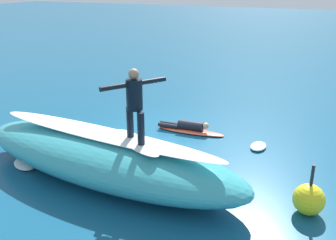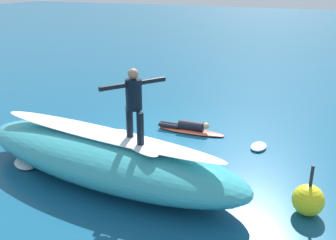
{
  "view_description": "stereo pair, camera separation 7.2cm",
  "coord_description": "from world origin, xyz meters",
  "px_view_note": "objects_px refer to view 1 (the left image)",
  "views": [
    {
      "loc": [
        -5.1,
        10.11,
        4.78
      ],
      "look_at": [
        -1.0,
        1.13,
        1.1
      ],
      "focal_mm": 40.59,
      "sensor_mm": 36.0,
      "label": 1
    },
    {
      "loc": [
        -5.16,
        10.08,
        4.78
      ],
      "look_at": [
        -1.0,
        1.13,
        1.1
      ],
      "focal_mm": 40.59,
      "sensor_mm": 36.0,
      "label": 2
    }
  ],
  "objects_px": {
    "surfer_paddling": "(187,125)",
    "buoy_marker": "(309,199)",
    "surfboard_riding": "(136,142)",
    "surfboard_paddling": "(191,131)",
    "surfer_riding": "(135,100)"
  },
  "relations": [
    {
      "from": "surfer_paddling",
      "to": "buoy_marker",
      "type": "distance_m",
      "value": 5.25
    },
    {
      "from": "surfer_paddling",
      "to": "surfboard_riding",
      "type": "bearing_deg",
      "value": -89.38
    },
    {
      "from": "surfboard_paddling",
      "to": "surfer_paddling",
      "type": "height_order",
      "value": "surfer_paddling"
    },
    {
      "from": "surfer_riding",
      "to": "surfboard_paddling",
      "type": "xyz_separation_m",
      "value": [
        0.12,
        -3.86,
        -2.19
      ]
    },
    {
      "from": "surfboard_riding",
      "to": "buoy_marker",
      "type": "distance_m",
      "value": 4.01
    },
    {
      "from": "buoy_marker",
      "to": "surfboard_paddling",
      "type": "bearing_deg",
      "value": -39.31
    },
    {
      "from": "surfboard_paddling",
      "to": "surfer_paddling",
      "type": "xyz_separation_m",
      "value": [
        0.13,
        0.01,
        0.18
      ]
    },
    {
      "from": "surfboard_paddling",
      "to": "buoy_marker",
      "type": "xyz_separation_m",
      "value": [
        -3.99,
        3.27,
        0.3
      ]
    },
    {
      "from": "surfboard_riding",
      "to": "surfer_riding",
      "type": "distance_m",
      "value": 1.03
    },
    {
      "from": "surfboard_riding",
      "to": "surfboard_paddling",
      "type": "xyz_separation_m",
      "value": [
        0.12,
        -3.86,
        -1.17
      ]
    },
    {
      "from": "buoy_marker",
      "to": "surfer_paddling",
      "type": "bearing_deg",
      "value": -38.34
    },
    {
      "from": "surfer_paddling",
      "to": "surfboard_paddling",
      "type": "bearing_deg",
      "value": -0.0
    },
    {
      "from": "surfboard_paddling",
      "to": "surfboard_riding",
      "type": "bearing_deg",
      "value": -91.33
    },
    {
      "from": "surfboard_riding",
      "to": "surfer_riding",
      "type": "xyz_separation_m",
      "value": [
        0.0,
        0.0,
        1.03
      ]
    },
    {
      "from": "surfboard_paddling",
      "to": "buoy_marker",
      "type": "bearing_deg",
      "value": -42.37
    }
  ]
}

